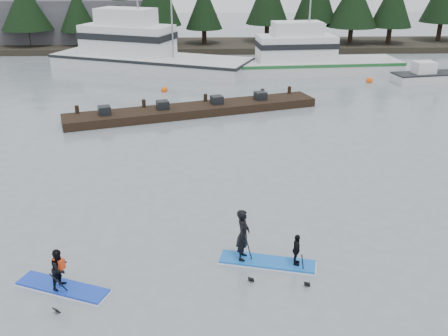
{
  "coord_description": "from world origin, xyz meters",
  "views": [
    {
      "loc": [
        -0.68,
        -12.82,
        9.05
      ],
      "look_at": [
        0.0,
        6.0,
        1.1
      ],
      "focal_mm": 40.0,
      "sensor_mm": 36.0,
      "label": 1
    }
  ],
  "objects_px": {
    "fishing_boat_large": "(145,61)",
    "paddleboard_solo": "(61,275)",
    "floating_dock": "(194,110)",
    "paddleboard_duo": "(260,245)",
    "fishing_boat_medium": "(310,66)"
  },
  "relations": [
    {
      "from": "fishing_boat_medium",
      "to": "floating_dock",
      "type": "relative_size",
      "value": 0.91
    },
    {
      "from": "fishing_boat_large",
      "to": "paddleboard_solo",
      "type": "relative_size",
      "value": 6.12
    },
    {
      "from": "paddleboard_solo",
      "to": "paddleboard_duo",
      "type": "xyz_separation_m",
      "value": [
        5.98,
        1.17,
        0.17
      ]
    },
    {
      "from": "fishing_boat_medium",
      "to": "fishing_boat_large",
      "type": "bearing_deg",
      "value": 168.49
    },
    {
      "from": "floating_dock",
      "to": "paddleboard_duo",
      "type": "height_order",
      "value": "paddleboard_duo"
    },
    {
      "from": "paddleboard_duo",
      "to": "floating_dock",
      "type": "bearing_deg",
      "value": 112.31
    },
    {
      "from": "fishing_boat_large",
      "to": "paddleboard_duo",
      "type": "xyz_separation_m",
      "value": [
        6.98,
        -30.18,
        -0.09
      ]
    },
    {
      "from": "fishing_boat_large",
      "to": "paddleboard_duo",
      "type": "bearing_deg",
      "value": -54.68
    },
    {
      "from": "paddleboard_solo",
      "to": "paddleboard_duo",
      "type": "height_order",
      "value": "paddleboard_duo"
    },
    {
      "from": "fishing_boat_large",
      "to": "paddleboard_solo",
      "type": "distance_m",
      "value": 31.36
    },
    {
      "from": "fishing_boat_medium",
      "to": "paddleboard_duo",
      "type": "distance_m",
      "value": 29.29
    },
    {
      "from": "fishing_boat_medium",
      "to": "paddleboard_duo",
      "type": "relative_size",
      "value": 4.6
    },
    {
      "from": "fishing_boat_large",
      "to": "paddleboard_duo",
      "type": "distance_m",
      "value": 30.97
    },
    {
      "from": "floating_dock",
      "to": "paddleboard_solo",
      "type": "height_order",
      "value": "paddleboard_solo"
    },
    {
      "from": "paddleboard_duo",
      "to": "fishing_boat_large",
      "type": "bearing_deg",
      "value": 117.1
    }
  ]
}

